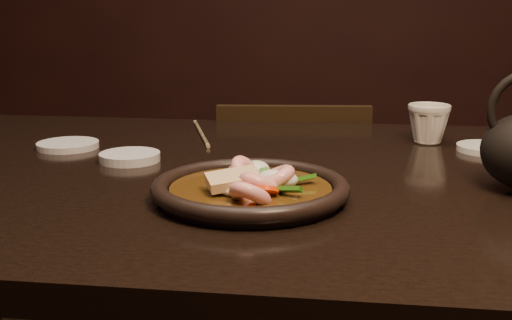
# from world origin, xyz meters

# --- Properties ---
(table) EXTENTS (1.60, 0.90, 0.75)m
(table) POSITION_xyz_m (0.00, 0.00, 0.67)
(table) COLOR black
(table) RESTS_ON floor
(chair) EXTENTS (0.41, 0.41, 0.79)m
(chair) POSITION_xyz_m (0.02, 0.57, 0.43)
(chair) COLOR black
(chair) RESTS_ON floor
(plate) EXTENTS (0.27, 0.27, 0.03)m
(plate) POSITION_xyz_m (0.02, -0.16, 0.76)
(plate) COLOR black
(plate) RESTS_ON table
(stirfry) EXTENTS (0.15, 0.18, 0.06)m
(stirfry) POSITION_xyz_m (0.02, -0.16, 0.77)
(stirfry) COLOR #3C240B
(stirfry) RESTS_ON plate
(soy_dish) EXTENTS (0.10, 0.10, 0.01)m
(soy_dish) POSITION_xyz_m (-0.22, 0.04, 0.76)
(soy_dish) COLOR silver
(soy_dish) RESTS_ON table
(saucer_left) EXTENTS (0.11, 0.11, 0.01)m
(saucer_left) POSITION_xyz_m (-0.36, 0.12, 0.76)
(saucer_left) COLOR silver
(saucer_left) RESTS_ON table
(saucer_right) EXTENTS (0.11, 0.11, 0.01)m
(saucer_right) POSITION_xyz_m (0.40, 0.20, 0.76)
(saucer_right) COLOR silver
(saucer_right) RESTS_ON table
(tea_cup) EXTENTS (0.09, 0.08, 0.08)m
(tea_cup) POSITION_xyz_m (0.30, 0.25, 0.79)
(tea_cup) COLOR beige
(tea_cup) RESTS_ON table
(chopsticks) EXTENTS (0.09, 0.25, 0.01)m
(chopsticks) POSITION_xyz_m (-0.15, 0.27, 0.75)
(chopsticks) COLOR tan
(chopsticks) RESTS_ON table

